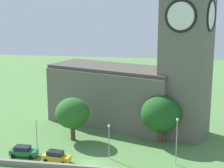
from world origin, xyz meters
TOP-DOWN VIEW (x-y plane):
  - ground_plane at (0.00, 15.00)m, footprint 200.00×200.00m
  - church at (5.96, 19.22)m, footprint 35.42×20.94m
  - quay_barrier at (0.00, -2.26)m, footprint 40.70×0.70m
  - car_green at (-12.07, 1.30)m, footprint 4.59×2.28m
  - car_yellow at (-5.85, -0.00)m, footprint 4.78×2.52m
  - streetlamp_west_mid at (-10.31, 3.13)m, footprint 0.44×0.44m
  - streetlamp_central at (2.37, 2.86)m, footprint 0.44×0.44m
  - streetlamp_east_mid at (13.38, 2.45)m, footprint 0.44×0.44m
  - tree_by_tower at (10.54, 11.87)m, footprint 7.45×7.45m
  - tree_churchyard at (-5.87, 10.08)m, footprint 6.40×6.40m

SIDE VIEW (x-z plane):
  - ground_plane at x=0.00m, z-range 0.00..0.00m
  - quay_barrier at x=0.00m, z-range 0.00..0.88m
  - car_green at x=-12.07m, z-range 0.01..1.84m
  - car_yellow at x=-5.85m, z-range 0.01..1.94m
  - streetlamp_central at x=2.37m, z-range 1.09..7.06m
  - streetlamp_west_mid at x=-10.31m, z-range 1.11..7.31m
  - streetlamp_east_mid at x=13.38m, z-range 1.23..9.05m
  - tree_churchyard at x=-5.87m, z-range 1.17..9.35m
  - tree_by_tower at x=10.54m, z-range 1.09..10.04m
  - church at x=5.96m, z-range -6.37..27.73m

